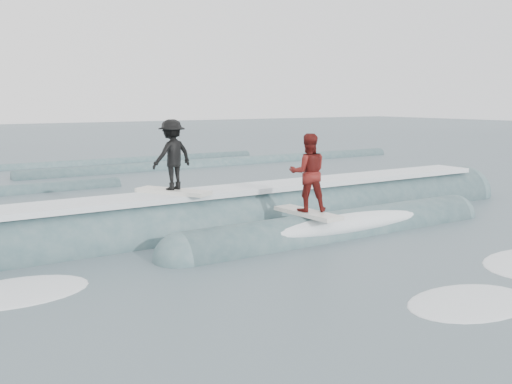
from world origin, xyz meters
TOP-DOWN VIEW (x-y plane):
  - ground at (0.00, 0.00)m, footprint 160.00×160.00m
  - breaking_wave at (0.39, 4.36)m, footprint 21.15×3.80m
  - surfer_black at (-1.86, 4.83)m, footprint 1.49×2.00m
  - surfer_red at (0.74, 2.63)m, footprint 1.15×2.03m
  - whitewater at (2.13, -1.59)m, footprint 14.92×6.90m
  - far_swells at (-0.42, 17.65)m, footprint 40.64×8.65m

SIDE VIEW (x-z plane):
  - ground at x=0.00m, z-range 0.00..0.00m
  - whitewater at x=2.13m, z-range -0.05..0.05m
  - far_swells at x=-0.42m, z-range -0.40..0.40m
  - breaking_wave at x=0.39m, z-range -0.98..1.07m
  - surfer_red at x=0.74m, z-range 0.59..2.61m
  - surfer_black at x=-1.86m, z-range 1.07..2.94m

